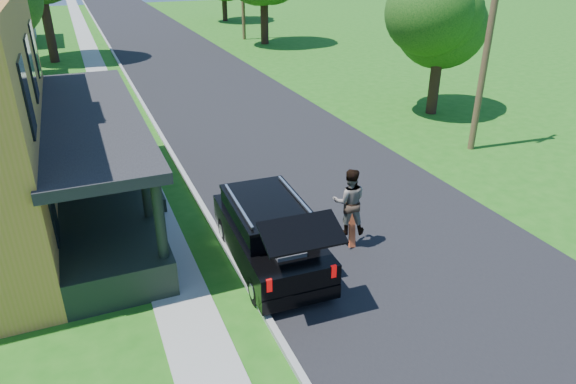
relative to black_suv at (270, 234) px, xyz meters
name	(u,v)px	position (x,y,z in m)	size (l,w,h in m)	color
ground	(411,266)	(3.20, -1.50, -0.84)	(140.00, 140.00, 0.00)	#1D5E12
street	(208,85)	(3.20, 18.50, -0.84)	(8.00, 120.00, 0.02)	black
curb	(135,92)	(-0.85, 18.50, -0.84)	(0.15, 120.00, 0.12)	gray
sidewalk	(106,95)	(-2.40, 18.50, -0.84)	(1.30, 120.00, 0.03)	#9A9B92
front_walk	(6,228)	(-6.30, 4.50, -0.84)	(6.50, 1.20, 0.03)	#9A9B92
black_suv	(270,234)	(0.00, 0.00, 0.00)	(2.00, 4.80, 2.21)	black
skateboarder	(349,201)	(2.20, 0.00, 0.46)	(1.06, 0.95, 1.79)	black
skateboard	(352,231)	(2.31, -0.04, -0.43)	(0.40, 0.48, 0.87)	#BD3B10
tree_right_near	(442,14)	(11.66, 9.08, 3.66)	(4.96, 4.59, 6.62)	black
utility_pole_near	(490,27)	(10.20, 4.50, 3.77)	(1.51, 0.54, 8.96)	#503625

